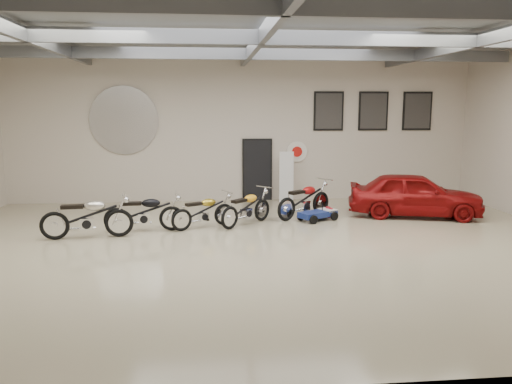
{
  "coord_description": "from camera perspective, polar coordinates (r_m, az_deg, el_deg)",
  "views": [
    {
      "loc": [
        -1.2,
        -11.29,
        3.24
      ],
      "look_at": [
        0.0,
        1.2,
        1.1
      ],
      "focal_mm": 35.0,
      "sensor_mm": 36.0,
      "label": 1
    }
  ],
  "objects": [
    {
      "name": "floor",
      "position": [
        11.8,
        0.56,
        -6.25
      ],
      "size": [
        16.0,
        12.0,
        0.01
      ],
      "primitive_type": "cube",
      "color": "tan",
      "rests_on": "ground"
    },
    {
      "name": "ceiling",
      "position": [
        11.49,
        0.61,
        18.49
      ],
      "size": [
        16.0,
        12.0,
        0.01
      ],
      "primitive_type": "cube",
      "color": "gray",
      "rests_on": "back_wall"
    },
    {
      "name": "back_wall",
      "position": [
        17.34,
        -1.53,
        7.24
      ],
      "size": [
        16.0,
        0.02,
        5.0
      ],
      "primitive_type": "cube",
      "color": "beige",
      "rests_on": "floor"
    },
    {
      "name": "ceiling_beams",
      "position": [
        11.45,
        0.6,
        17.26
      ],
      "size": [
        15.8,
        11.8,
        0.32
      ],
      "primitive_type": null,
      "color": "slate",
      "rests_on": "ceiling"
    },
    {
      "name": "door",
      "position": [
        17.46,
        0.14,
        2.48
      ],
      "size": [
        0.92,
        0.08,
        2.1
      ],
      "primitive_type": "cube",
      "color": "black",
      "rests_on": "back_wall"
    },
    {
      "name": "logo_plaque",
      "position": [
        17.47,
        -14.86,
        7.92
      ],
      "size": [
        2.3,
        0.06,
        1.16
      ],
      "primitive_type": null,
      "color": "silver",
      "rests_on": "back_wall"
    },
    {
      "name": "poster_left",
      "position": [
        17.75,
        8.3,
        9.13
      ],
      "size": [
        1.05,
        0.08,
        1.35
      ],
      "primitive_type": null,
      "color": "black",
      "rests_on": "back_wall"
    },
    {
      "name": "poster_mid",
      "position": [
        18.2,
        13.26,
        8.99
      ],
      "size": [
        1.05,
        0.08,
        1.35
      ],
      "primitive_type": null,
      "color": "black",
      "rests_on": "back_wall"
    },
    {
      "name": "poster_right",
      "position": [
        18.77,
        17.94,
        8.8
      ],
      "size": [
        1.05,
        0.08,
        1.35
      ],
      "primitive_type": null,
      "color": "black",
      "rests_on": "back_wall"
    },
    {
      "name": "oil_sign",
      "position": [
        17.58,
        4.7,
        4.63
      ],
      "size": [
        0.72,
        0.1,
        0.72
      ],
      "primitive_type": null,
      "color": "white",
      "rests_on": "back_wall"
    },
    {
      "name": "banner_stand",
      "position": [
        17.16,
        3.49,
        1.81
      ],
      "size": [
        0.5,
        0.24,
        1.79
      ],
      "primitive_type": null,
      "rotation": [
        0.0,
        0.0,
        -0.09
      ],
      "color": "white",
      "rests_on": "floor"
    },
    {
      "name": "motorcycle_silver",
      "position": [
        13.09,
        -18.78,
        -2.61
      ],
      "size": [
        2.26,
        0.91,
        1.14
      ],
      "primitive_type": null,
      "rotation": [
        0.0,
        0.0,
        0.11
      ],
      "color": "silver",
      "rests_on": "floor"
    },
    {
      "name": "motorcycle_black",
      "position": [
        13.41,
        -12.68,
        -2.22
      ],
      "size": [
        2.06,
        0.71,
        1.06
      ],
      "primitive_type": null,
      "rotation": [
        0.0,
        0.0,
        0.04
      ],
      "color": "silver",
      "rests_on": "floor"
    },
    {
      "name": "motorcycle_gold",
      "position": [
        13.55,
        -6.06,
        -2.13
      ],
      "size": [
        1.89,
        1.38,
        0.96
      ],
      "primitive_type": null,
      "rotation": [
        0.0,
        0.0,
        0.5
      ],
      "color": "silver",
      "rests_on": "floor"
    },
    {
      "name": "motorcycle_yellow",
      "position": [
        13.82,
        -1.11,
        -1.73
      ],
      "size": [
        1.81,
        1.79,
        1.01
      ],
      "primitive_type": null,
      "rotation": [
        0.0,
        0.0,
        0.77
      ],
      "color": "silver",
      "rests_on": "floor"
    },
    {
      "name": "motorcycle_red",
      "position": [
        14.82,
        5.53,
        -0.81
      ],
      "size": [
        2.1,
        1.78,
        1.1
      ],
      "primitive_type": null,
      "rotation": [
        0.0,
        0.0,
        0.63
      ],
      "color": "silver",
      "rests_on": "floor"
    },
    {
      "name": "go_kart",
      "position": [
        14.6,
        7.42,
        -2.19
      ],
      "size": [
        1.54,
        1.25,
        0.51
      ],
      "primitive_type": null,
      "rotation": [
        0.0,
        0.0,
        0.51
      ],
      "color": "navy",
      "rests_on": "floor"
    },
    {
      "name": "vintage_car",
      "position": [
        15.65,
        17.69,
        -0.26
      ],
      "size": [
        2.52,
        4.16,
        1.32
      ],
      "primitive_type": "imported",
      "rotation": [
        0.0,
        0.0,
        1.31
      ],
      "color": "maroon",
      "rests_on": "floor"
    }
  ]
}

